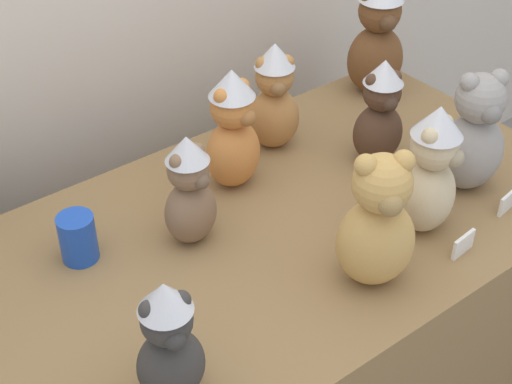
{
  "coord_description": "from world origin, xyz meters",
  "views": [
    {
      "loc": [
        -0.81,
        -0.8,
        1.86
      ],
      "look_at": [
        0.0,
        0.25,
        0.86
      ],
      "focal_mm": 54.16,
      "sensor_mm": 36.0,
      "label": 1
    }
  ],
  "objects_px": {
    "display_table": "(256,345)",
    "teddy_bear_ginger": "(233,130)",
    "teddy_bear_ash": "(474,135)",
    "teddy_bear_chestnut": "(378,36)",
    "teddy_bear_cocoa": "(380,113)",
    "teddy_bear_honey": "(378,224)",
    "teddy_bear_caramel": "(274,98)",
    "party_cup_blue": "(78,238)",
    "teddy_bear_sand": "(431,171)",
    "teddy_bear_mocha": "(190,191)",
    "teddy_bear_charcoal": "(169,343)"
  },
  "relations": [
    {
      "from": "teddy_bear_ginger",
      "to": "teddy_bear_honey",
      "type": "height_order",
      "value": "teddy_bear_honey"
    },
    {
      "from": "display_table",
      "to": "teddy_bear_chestnut",
      "type": "height_order",
      "value": "teddy_bear_chestnut"
    },
    {
      "from": "teddy_bear_cocoa",
      "to": "party_cup_blue",
      "type": "distance_m",
      "value": 0.78
    },
    {
      "from": "teddy_bear_caramel",
      "to": "teddy_bear_chestnut",
      "type": "distance_m",
      "value": 0.41
    },
    {
      "from": "teddy_bear_honey",
      "to": "teddy_bear_cocoa",
      "type": "relative_size",
      "value": 1.13
    },
    {
      "from": "teddy_bear_sand",
      "to": "teddy_bear_ginger",
      "type": "bearing_deg",
      "value": 105.06
    },
    {
      "from": "display_table",
      "to": "teddy_bear_caramel",
      "type": "relative_size",
      "value": 5.62
    },
    {
      "from": "teddy_bear_mocha",
      "to": "teddy_bear_charcoal",
      "type": "bearing_deg",
      "value": -137.83
    },
    {
      "from": "teddy_bear_mocha",
      "to": "teddy_bear_cocoa",
      "type": "bearing_deg",
      "value": -12.12
    },
    {
      "from": "teddy_bear_sand",
      "to": "teddy_bear_honey",
      "type": "xyz_separation_m",
      "value": [
        -0.21,
        -0.05,
        -0.01
      ]
    },
    {
      "from": "display_table",
      "to": "teddy_bear_ginger",
      "type": "bearing_deg",
      "value": 67.7
    },
    {
      "from": "teddy_bear_chestnut",
      "to": "teddy_bear_cocoa",
      "type": "bearing_deg",
      "value": -113.43
    },
    {
      "from": "teddy_bear_sand",
      "to": "party_cup_blue",
      "type": "bearing_deg",
      "value": 134.2
    },
    {
      "from": "teddy_bear_ginger",
      "to": "teddy_bear_ash",
      "type": "distance_m",
      "value": 0.56
    },
    {
      "from": "teddy_bear_ginger",
      "to": "teddy_bear_honey",
      "type": "xyz_separation_m",
      "value": [
        0.03,
        -0.45,
        -0.0
      ]
    },
    {
      "from": "teddy_bear_caramel",
      "to": "teddy_bear_charcoal",
      "type": "relative_size",
      "value": 1.08
    },
    {
      "from": "teddy_bear_charcoal",
      "to": "teddy_bear_honey",
      "type": "xyz_separation_m",
      "value": [
        0.49,
        -0.0,
        0.02
      ]
    },
    {
      "from": "party_cup_blue",
      "to": "teddy_bear_sand",
      "type": "bearing_deg",
      "value": -29.65
    },
    {
      "from": "display_table",
      "to": "teddy_bear_sand",
      "type": "xyz_separation_m",
      "value": [
        0.32,
        -0.21,
        0.52
      ]
    },
    {
      "from": "display_table",
      "to": "teddy_bear_mocha",
      "type": "height_order",
      "value": "teddy_bear_mocha"
    },
    {
      "from": "teddy_bear_mocha",
      "to": "teddy_bear_ginger",
      "type": "distance_m",
      "value": 0.23
    },
    {
      "from": "teddy_bear_ginger",
      "to": "teddy_bear_charcoal",
      "type": "height_order",
      "value": "teddy_bear_ginger"
    },
    {
      "from": "teddy_bear_charcoal",
      "to": "teddy_bear_honey",
      "type": "height_order",
      "value": "teddy_bear_honey"
    },
    {
      "from": "display_table",
      "to": "party_cup_blue",
      "type": "bearing_deg",
      "value": 153.73
    },
    {
      "from": "teddy_bear_caramel",
      "to": "teddy_bear_charcoal",
      "type": "bearing_deg",
      "value": -113.97
    },
    {
      "from": "teddy_bear_caramel",
      "to": "teddy_bear_chestnut",
      "type": "relative_size",
      "value": 0.82
    },
    {
      "from": "teddy_bear_mocha",
      "to": "display_table",
      "type": "bearing_deg",
      "value": -42.01
    },
    {
      "from": "teddy_bear_sand",
      "to": "teddy_bear_charcoal",
      "type": "relative_size",
      "value": 1.17
    },
    {
      "from": "teddy_bear_ash",
      "to": "teddy_bear_chestnut",
      "type": "distance_m",
      "value": 0.49
    },
    {
      "from": "party_cup_blue",
      "to": "display_table",
      "type": "bearing_deg",
      "value": -26.27
    },
    {
      "from": "teddy_bear_caramel",
      "to": "teddy_bear_honey",
      "type": "xyz_separation_m",
      "value": [
        -0.15,
        -0.52,
        0.01
      ]
    },
    {
      "from": "teddy_bear_mocha",
      "to": "party_cup_blue",
      "type": "xyz_separation_m",
      "value": [
        -0.23,
        0.09,
        -0.08
      ]
    },
    {
      "from": "teddy_bear_mocha",
      "to": "teddy_bear_chestnut",
      "type": "xyz_separation_m",
      "value": [
        0.79,
        0.23,
        0.04
      ]
    },
    {
      "from": "teddy_bear_ginger",
      "to": "teddy_bear_ash",
      "type": "height_order",
      "value": "same"
    },
    {
      "from": "display_table",
      "to": "teddy_bear_ash",
      "type": "bearing_deg",
      "value": -17.4
    },
    {
      "from": "teddy_bear_charcoal",
      "to": "teddy_bear_chestnut",
      "type": "distance_m",
      "value": 1.19
    },
    {
      "from": "teddy_bear_sand",
      "to": "party_cup_blue",
      "type": "distance_m",
      "value": 0.77
    },
    {
      "from": "teddy_bear_cocoa",
      "to": "teddy_bear_chestnut",
      "type": "xyz_separation_m",
      "value": [
        0.24,
        0.26,
        0.04
      ]
    },
    {
      "from": "teddy_bear_mocha",
      "to": "teddy_bear_honey",
      "type": "relative_size",
      "value": 0.85
    },
    {
      "from": "teddy_bear_caramel",
      "to": "teddy_bear_ginger",
      "type": "xyz_separation_m",
      "value": [
        -0.18,
        -0.07,
        0.01
      ]
    },
    {
      "from": "teddy_bear_cocoa",
      "to": "party_cup_blue",
      "type": "height_order",
      "value": "teddy_bear_cocoa"
    },
    {
      "from": "display_table",
      "to": "party_cup_blue",
      "type": "distance_m",
      "value": 0.57
    },
    {
      "from": "teddy_bear_honey",
      "to": "teddy_bear_cocoa",
      "type": "bearing_deg",
      "value": 71.16
    },
    {
      "from": "teddy_bear_honey",
      "to": "teddy_bear_ginger",
      "type": "bearing_deg",
      "value": 120.3
    },
    {
      "from": "display_table",
      "to": "teddy_bear_charcoal",
      "type": "height_order",
      "value": "teddy_bear_charcoal"
    },
    {
      "from": "display_table",
      "to": "teddy_bear_mocha",
      "type": "bearing_deg",
      "value": 147.46
    },
    {
      "from": "teddy_bear_honey",
      "to": "teddy_bear_ash",
      "type": "distance_m",
      "value": 0.42
    },
    {
      "from": "teddy_bear_honey",
      "to": "teddy_bear_caramel",
      "type": "bearing_deg",
      "value": 100.38
    },
    {
      "from": "teddy_bear_cocoa",
      "to": "party_cup_blue",
      "type": "bearing_deg",
      "value": -171.08
    },
    {
      "from": "teddy_bear_chestnut",
      "to": "teddy_bear_mocha",
      "type": "bearing_deg",
      "value": -143.74
    }
  ]
}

